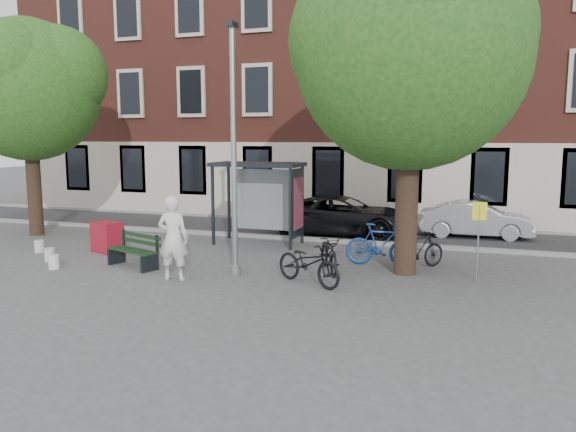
% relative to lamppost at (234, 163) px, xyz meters
% --- Properties ---
extents(ground, '(90.00, 90.00, 0.00)m').
position_rel_lamppost_xyz_m(ground, '(0.00, 0.00, -2.78)').
color(ground, '#4C4C4F').
rests_on(ground, ground).
extents(road, '(40.00, 4.00, 0.01)m').
position_rel_lamppost_xyz_m(road, '(0.00, 7.00, -2.78)').
color(road, '#28282B').
rests_on(road, ground).
extents(curb_near, '(40.00, 0.25, 0.12)m').
position_rel_lamppost_xyz_m(curb_near, '(0.00, 5.00, -2.72)').
color(curb_near, gray).
rests_on(curb_near, ground).
extents(curb_far, '(40.00, 0.25, 0.12)m').
position_rel_lamppost_xyz_m(curb_far, '(0.00, 9.00, -2.72)').
color(curb_far, gray).
rests_on(curb_far, ground).
extents(building_row, '(30.00, 8.00, 14.00)m').
position_rel_lamppost_xyz_m(building_row, '(0.00, 13.00, 4.22)').
color(building_row, brown).
rests_on(building_row, ground).
extents(lamppost, '(0.28, 0.35, 6.11)m').
position_rel_lamppost_xyz_m(lamppost, '(0.00, 0.00, 0.00)').
color(lamppost, '#9EA0A3').
rests_on(lamppost, ground).
extents(tree_right, '(5.76, 5.60, 8.20)m').
position_rel_lamppost_xyz_m(tree_right, '(4.01, 1.38, 2.83)').
color(tree_right, black).
rests_on(tree_right, ground).
extents(tree_left, '(5.18, 4.86, 7.40)m').
position_rel_lamppost_xyz_m(tree_left, '(-8.99, 2.88, 2.43)').
color(tree_left, black).
rests_on(tree_left, ground).
extents(bus_shelter, '(2.85, 1.45, 2.62)m').
position_rel_lamppost_xyz_m(bus_shelter, '(-0.61, 4.11, -0.87)').
color(bus_shelter, '#1E2328').
rests_on(bus_shelter, ground).
extents(painter, '(0.81, 0.60, 2.05)m').
position_rel_lamppost_xyz_m(painter, '(-1.20, -0.93, -1.76)').
color(painter, white).
rests_on(painter, ground).
extents(bench, '(1.76, 1.07, 0.87)m').
position_rel_lamppost_xyz_m(bench, '(-2.89, -0.09, -2.39)').
color(bench, '#1E2328').
rests_on(bench, ground).
extents(bike_a, '(2.06, 1.53, 1.03)m').
position_rel_lamppost_xyz_m(bike_a, '(2.00, -0.28, -2.27)').
color(bike_a, black).
rests_on(bike_a, ground).
extents(bike_b, '(1.92, 0.61, 1.14)m').
position_rel_lamppost_xyz_m(bike_b, '(3.27, 2.20, -2.21)').
color(bike_b, navy).
rests_on(bike_b, ground).
extents(bike_c, '(1.40, 1.97, 0.98)m').
position_rel_lamppost_xyz_m(bike_c, '(2.15, 1.07, -2.29)').
color(bike_c, black).
rests_on(bike_c, ground).
extents(bike_d, '(1.47, 1.53, 1.00)m').
position_rel_lamppost_xyz_m(bike_d, '(4.27, 2.16, -2.29)').
color(bike_d, black).
rests_on(bike_d, ground).
extents(car_dark, '(4.99, 2.46, 1.36)m').
position_rel_lamppost_xyz_m(car_dark, '(1.19, 6.57, -2.10)').
color(car_dark, black).
rests_on(car_dark, ground).
extents(car_silver, '(3.77, 1.46, 1.23)m').
position_rel_lamppost_xyz_m(car_silver, '(5.62, 7.55, -2.17)').
color(car_silver, '#989B9F').
rests_on(car_silver, ground).
extents(red_stand, '(1.05, 0.88, 0.90)m').
position_rel_lamppost_xyz_m(red_stand, '(-4.78, 1.31, -2.33)').
color(red_stand, maroon).
rests_on(red_stand, ground).
extents(bucket_a, '(0.35, 0.35, 0.36)m').
position_rel_lamppost_xyz_m(bucket_a, '(-5.55, -0.23, -2.60)').
color(bucket_a, silver).
rests_on(bucket_a, ground).
extents(bucket_b, '(0.33, 0.33, 0.36)m').
position_rel_lamppost_xyz_m(bucket_b, '(-4.75, -0.96, -2.60)').
color(bucket_b, white).
rests_on(bucket_b, ground).
extents(bucket_c, '(0.35, 0.35, 0.36)m').
position_rel_lamppost_xyz_m(bucket_c, '(-6.69, 0.61, -2.60)').
color(bucket_c, silver).
rests_on(bucket_c, ground).
extents(notice_sign, '(0.33, 0.04, 1.91)m').
position_rel_lamppost_xyz_m(notice_sign, '(5.72, 1.29, -1.40)').
color(notice_sign, '#9EA0A3').
rests_on(notice_sign, ground).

